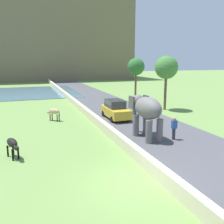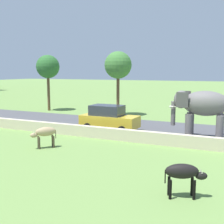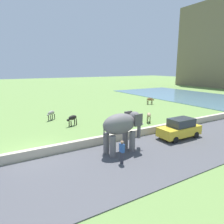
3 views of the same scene
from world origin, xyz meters
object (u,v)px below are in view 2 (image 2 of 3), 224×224
(elephant, at_px, (201,107))
(car_yellow, at_px, (109,118))
(cow_tan, at_px, (45,133))
(person_beside_elephant, at_px, (221,123))
(cow_black, at_px, (183,173))

(elephant, relative_size, car_yellow, 0.87)
(elephant, height_order, car_yellow, elephant)
(elephant, xyz_separation_m, cow_tan, (-5.54, 7.36, -1.20))
(elephant, bearing_deg, person_beside_elephant, -33.04)
(person_beside_elephant, bearing_deg, cow_black, 178.09)
(person_beside_elephant, distance_m, car_yellow, 7.41)
(cow_tan, height_order, cow_black, same)
(elephant, bearing_deg, cow_black, -175.29)
(car_yellow, relative_size, cow_black, 2.85)
(elephant, xyz_separation_m, car_yellow, (0.01, 6.17, -1.14))
(elephant, height_order, cow_tan, elephant)
(person_beside_elephant, height_order, cow_black, person_beside_elephant)
(car_yellow, xyz_separation_m, cow_black, (-8.70, -6.89, -0.06))
(person_beside_elephant, height_order, car_yellow, car_yellow)
(person_beside_elephant, relative_size, cow_tan, 1.30)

